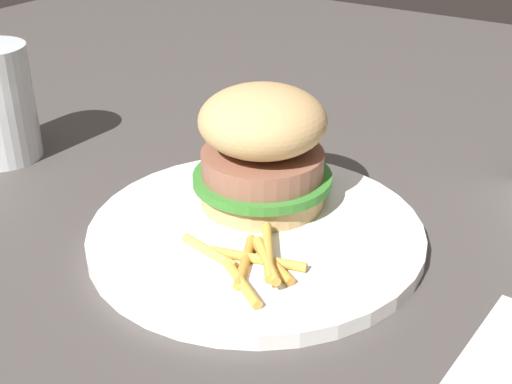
% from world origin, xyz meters
% --- Properties ---
extents(ground_plane, '(1.60, 1.60, 0.00)m').
position_xyz_m(ground_plane, '(0.00, 0.00, 0.00)').
color(ground_plane, '#47423F').
extents(plate, '(0.26, 0.26, 0.01)m').
position_xyz_m(plate, '(-0.02, -0.01, 0.01)').
color(plate, white).
rests_on(plate, ground_plane).
extents(sandwich, '(0.11, 0.11, 0.10)m').
position_xyz_m(sandwich, '(0.00, -0.04, 0.06)').
color(sandwich, tan).
rests_on(sandwich, plate).
extents(fries_pile, '(0.10, 0.08, 0.01)m').
position_xyz_m(fries_pile, '(-0.05, 0.04, 0.02)').
color(fries_pile, gold).
rests_on(fries_pile, plate).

